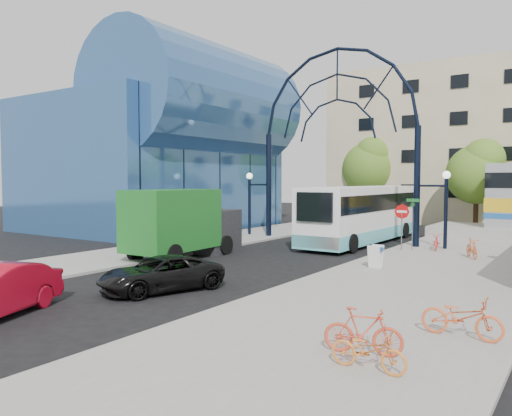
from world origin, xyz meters
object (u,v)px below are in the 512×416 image
Objects in this scene: gateway_arch at (337,105)px; city_bus at (363,213)px; sandwich_board at (376,254)px; green_truck at (184,224)px; bike_near_a at (437,241)px; bike_near_b at (472,248)px; tree_north_a at (478,171)px; black_suv at (161,274)px; bike_far_b at (363,331)px; bike_far_a at (462,317)px; street_name_sign at (413,213)px; stop_sign at (402,216)px; tree_north_b at (371,166)px; bike_far_c at (368,350)px.

city_bus is (1.42, 0.92, -6.72)m from gateway_arch.
city_bus is (-4.18, 8.94, 1.09)m from sandwich_board.
green_truck is 13.71m from bike_near_a.
city_bus is 7.85× the size of bike_near_b.
tree_north_a is 28.77m from black_suv.
bike_far_a is at bearing -46.02° from bike_far_b.
black_suv is 16.35m from bike_near_a.
sandwich_board is at bearing 78.28° from black_suv.
gateway_arch reaches higher than bike_near_b.
city_bus is 19.41m from bike_far_a.
black_suv is (-4.48, -14.65, -1.52)m from street_name_sign.
stop_sign is 1.45× the size of bike_far_b.
stop_sign is at bearing -123.64° from street_name_sign.
bike_far_b is (3.63, -10.47, -0.11)m from sandwich_board.
tree_north_b reaches higher than tree_north_a.
city_bus reaches higher than stop_sign.
gateway_arch is at bearing 164.93° from street_name_sign.
city_bus reaches higher than bike_far_b.
stop_sign is 0.31× the size of tree_north_b.
tree_north_b is at bearing 21.13° from bike_far_c.
bike_far_a is (2.25, -13.26, 0.01)m from bike_near_b.
tree_north_b is (-9.08, 17.33, 3.14)m from street_name_sign.
stop_sign is (4.80, -2.00, -6.56)m from gateway_arch.
stop_sign is at bearing -39.83° from city_bus.
green_truck is at bearing -110.97° from gateway_arch.
black_suv is at bearing -91.41° from city_bus.
bike_far_b is (13.02, -8.62, -1.09)m from green_truck.
stop_sign is 4.47m from city_bus.
bike_far_b reaches higher than bike_far_a.
city_bus is 8.11× the size of bike_far_c.
tree_north_a is (0.92, 13.33, 2.48)m from street_name_sign.
bike_far_b is 0.92m from bike_far_c.
tree_north_a is at bearing -8.28° from bike_far_b.
bike_far_b is (8.52, -2.45, 0.02)m from black_suv.
tree_north_a reaches higher than bike_far_b.
sandwich_board is at bearing -91.50° from tree_north_a.
sandwich_board is 0.56× the size of bike_near_a.
sandwich_board is 0.08× the size of city_bus.
tree_north_b is at bearing 88.05° from green_truck.
stop_sign is at bearing -64.17° from tree_north_b.
green_truck is 15.84m from bike_far_a.
city_bus is at bearing 148.52° from street_name_sign.
bike_far_b is (4.43, -16.50, -1.36)m from stop_sign.
bike_near_b is at bearing -80.80° from tree_north_a.
green_truck is (-8.59, -7.88, -0.27)m from stop_sign.
bike_far_b is (0.73, -15.71, 0.03)m from bike_near_b.
black_suv is 2.48× the size of bike_near_a.
street_name_sign is 2.83× the size of sandwich_board.
black_suv is at bearing -122.56° from bike_near_a.
tree_north_b reaches higher than bike_far_a.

